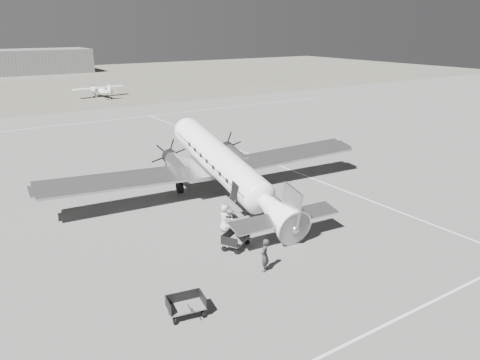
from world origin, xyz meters
The scene contains 13 objects.
ground centered at (0.00, 0.00, 0.00)m, with size 260.00×260.00×0.00m, color slate.
taxi_line_near centered at (0.00, -14.00, 0.01)m, with size 60.00×0.15×0.01m, color silver.
taxi_line_right centered at (12.00, 0.00, 0.01)m, with size 0.15×80.00×0.01m, color silver.
taxi_line_horizon centered at (0.00, 40.00, 0.01)m, with size 90.00×0.15×0.01m, color silver.
grass_infield centered at (0.00, 95.00, 0.00)m, with size 260.00×90.00×0.01m, color #5B584C.
hangar_main centered at (5.00, 120.00, 3.30)m, with size 42.00×14.00×6.60m.
dc3_airliner centered at (2.76, 3.38, 2.58)m, with size 27.05×18.77×5.15m, color #B2B2B5, non-canonical shape.
light_plane_right centered at (11.95, 63.15, 1.04)m, with size 9.99×8.10×2.07m, color white, non-canonical shape.
baggage_cart_near centered at (-1.00, -3.85, 0.53)m, with size 1.87×1.32×1.06m, color #606060, non-canonical shape.
baggage_cart_far centered at (-6.70, -8.46, 0.50)m, with size 1.78×1.26×1.01m, color #606060, non-canonical shape.
ground_crew centered at (-1.18, -7.05, 0.94)m, with size 0.69×0.45×1.88m, color #2D2D2D.
ramp_agent centered at (-0.52, -2.48, 0.98)m, with size 0.96×0.74×1.97m, color #ABACA9.
passenger centered at (-0.26, -1.35, 0.90)m, with size 0.88×0.57×1.81m, color silver.
Camera 1 is at (-14.82, -25.33, 12.74)m, focal length 35.00 mm.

